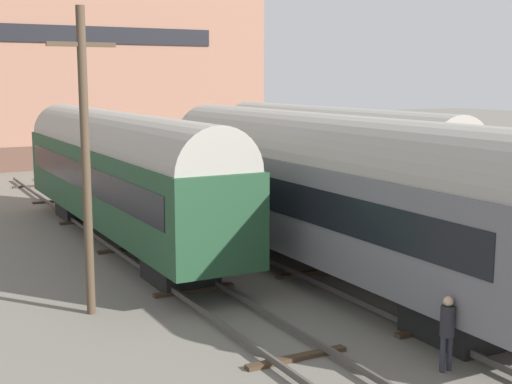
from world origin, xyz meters
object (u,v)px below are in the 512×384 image
at_px(person_worker, 447,327).
at_px(train_car_green, 119,169).
at_px(train_car_grey, 326,186).
at_px(train_car_maroon, 331,162).
at_px(utility_pole, 86,158).

bearing_deg(person_worker, train_car_green, 99.43).
distance_m(train_car_grey, person_worker, 7.78).
height_order(train_car_maroon, train_car_grey, train_car_grey).
distance_m(train_car_green, person_worker, 15.69).
xyz_separation_m(train_car_maroon, utility_pole, (-11.70, -5.67, 1.32)).
xyz_separation_m(train_car_green, utility_pole, (-3.29, -7.79, 1.34)).
bearing_deg(train_car_grey, utility_pole, 178.16).
distance_m(train_car_grey, train_car_green, 9.07).
relative_size(train_car_maroon, train_car_grey, 0.83).
bearing_deg(train_car_maroon, train_car_grey, -125.46).
relative_size(person_worker, utility_pole, 0.21).
relative_size(train_car_grey, person_worker, 10.67).
relative_size(train_car_maroon, utility_pole, 1.84).
distance_m(train_car_maroon, person_worker, 14.61).
xyz_separation_m(train_car_grey, person_worker, (-1.66, -7.33, -2.00)).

